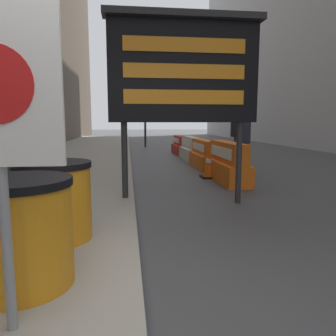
% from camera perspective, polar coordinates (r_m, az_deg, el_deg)
% --- Properties ---
extents(ground_plane, '(120.00, 120.00, 0.00)m').
position_cam_1_polar(ground_plane, '(2.45, -4.04, -26.29)').
color(ground_plane, '#3F3F42').
extents(barrel_drum_foreground, '(0.79, 0.79, 0.83)m').
position_cam_1_polar(barrel_drum_foreground, '(2.74, -24.35, -10.15)').
color(barrel_drum_foreground, orange).
rests_on(barrel_drum_foreground, sidewalk_left).
extents(barrel_drum_middle, '(0.79, 0.79, 0.83)m').
position_cam_1_polar(barrel_drum_middle, '(3.66, -19.22, -5.38)').
color(barrel_drum_middle, orange).
rests_on(barrel_drum_middle, sidewalk_left).
extents(message_board, '(2.53, 0.36, 3.06)m').
position_cam_1_polar(message_board, '(5.46, 2.74, 16.61)').
color(message_board, '#28282B').
rests_on(message_board, ground_plane).
extents(jersey_barrier_orange_far, '(0.54, 2.01, 0.92)m').
position_cam_1_polar(jersey_barrier_orange_far, '(7.77, 10.32, 0.67)').
color(jersey_barrier_orange_far, orange).
rests_on(jersey_barrier_orange_far, ground_plane).
extents(jersey_barrier_orange_near, '(0.56, 1.95, 0.84)m').
position_cam_1_polar(jersey_barrier_orange_near, '(10.07, 6.25, 2.21)').
color(jersey_barrier_orange_near, orange).
rests_on(jersey_barrier_orange_near, ground_plane).
extents(jersey_barrier_white, '(0.53, 2.00, 0.85)m').
position_cam_1_polar(jersey_barrier_white, '(12.18, 3.91, 3.24)').
color(jersey_barrier_white, silver).
rests_on(jersey_barrier_white, ground_plane).
extents(jersey_barrier_red_striped, '(0.57, 1.78, 0.79)m').
position_cam_1_polar(jersey_barrier_red_striped, '(14.49, 2.15, 3.90)').
color(jersey_barrier_red_striped, red).
rests_on(jersey_barrier_red_striped, ground_plane).
extents(traffic_cone_near, '(0.42, 0.42, 0.75)m').
position_cam_1_polar(traffic_cone_near, '(8.21, 7.25, 0.86)').
color(traffic_cone_near, black).
rests_on(traffic_cone_near, ground_plane).
extents(traffic_light_near_curb, '(0.28, 0.45, 4.19)m').
position_cam_1_polar(traffic_light_near_curb, '(18.46, -4.03, 13.11)').
color(traffic_light_near_curb, '#2D2D30').
rests_on(traffic_light_near_curb, ground_plane).
extents(traffic_light_far_side, '(0.28, 0.45, 3.88)m').
position_cam_1_polar(traffic_light_far_side, '(22.26, 12.79, 11.51)').
color(traffic_light_far_side, '#2D2D30').
rests_on(traffic_light_far_side, ground_plane).
extents(pedestrian_worker, '(0.50, 0.33, 1.81)m').
position_cam_1_polar(pedestrian_worker, '(11.60, 12.19, 6.28)').
color(pedestrian_worker, '#333338').
rests_on(pedestrian_worker, ground_plane).
extents(pedestrian_passerby, '(0.35, 0.50, 1.73)m').
position_cam_1_polar(pedestrian_passerby, '(8.81, 13.06, 5.47)').
color(pedestrian_passerby, '#333338').
rests_on(pedestrian_passerby, ground_plane).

